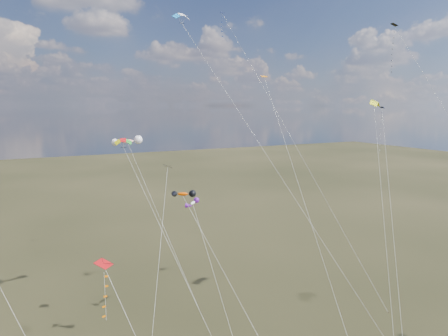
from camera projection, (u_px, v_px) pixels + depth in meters
name	position (u px, v px, depth m)	size (l,w,h in m)	color
diamond_black_high	(403.00, 64.00, 53.66)	(6.73, 33.04, 37.72)	black
diamond_navy_tall	(236.00, 48.00, 66.18)	(9.61, 30.60, 42.24)	#0F124D
diamond_black_mid	(163.00, 216.00, 44.50)	(7.96, 15.38, 19.46)	black
diamond_red_low	(109.00, 297.00, 30.49)	(5.69, 8.72, 14.81)	#A20D0F
diamond_navy_right	(381.00, 138.00, 57.34)	(12.72, 16.58, 26.36)	#0D1648
diamond_orange_center	(290.00, 156.00, 48.46)	(4.73, 25.71, 30.60)	orange
parafoil_yellow	(375.00, 102.00, 53.35)	(11.02, 14.99, 27.74)	#D3D610
parafoil_blue_white	(183.00, 17.00, 49.18)	(17.54, 21.30, 38.16)	#137CCE
parafoil_tricolor	(124.00, 142.00, 46.07)	(7.38, 16.02, 23.02)	#CEC60A
novelty_orange_black	(183.00, 195.00, 43.68)	(7.82, 9.12, 17.35)	#E24800
novelty_white_purple	(193.00, 203.00, 50.67)	(2.41, 11.95, 14.67)	white
novelty_redwhite_stripe	(128.00, 142.00, 55.41)	(7.58, 14.21, 22.28)	red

